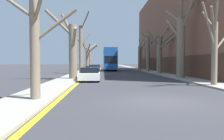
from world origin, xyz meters
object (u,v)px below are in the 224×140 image
street_tree_left_1 (72,48)px  parked_car_0 (90,74)px  street_tree_right_1 (181,40)px  street_tree_right_3 (148,53)px  parked_car_2 (95,69)px  parked_car_1 (93,72)px  street_tree_left_4 (90,56)px  street_tree_left_2 (81,47)px  street_tree_left_3 (87,56)px  street_tree_right_4 (140,56)px  double_decker_bus (110,58)px  street_tree_right_0 (215,46)px  street_tree_right_2 (160,52)px  street_tree_left_0 (35,36)px

street_tree_left_1 → parked_car_0: size_ratio=1.64×
street_tree_right_1 → street_tree_right_3: 16.10m
street_tree_left_1 → parked_car_0: street_tree_left_1 is taller
parked_car_2 → parked_car_1: bearing=-90.0°
street_tree_left_4 → street_tree_right_3: (11.36, -16.57, 0.18)m
street_tree_left_2 → street_tree_left_3: bearing=89.2°
parked_car_2 → parked_car_0: bearing=-90.0°
street_tree_left_4 → street_tree_right_4: (11.38, -8.40, -0.29)m
street_tree_right_4 → double_decker_bus: (-6.62, -1.87, -0.42)m
street_tree_right_0 → street_tree_left_4: bearing=105.8°
street_tree_right_4 → double_decker_bus: bearing=-164.2°
street_tree_left_2 → parked_car_0: 12.54m
street_tree_left_1 → street_tree_left_2: street_tree_left_2 is taller
street_tree_left_2 → street_tree_right_0: (11.21, -17.04, -1.04)m
street_tree_right_0 → street_tree_left_3: bearing=111.4°
street_tree_left_2 → street_tree_right_3: 12.93m
street_tree_left_2 → parked_car_2: (1.95, -0.21, -3.29)m
street_tree_right_2 → street_tree_right_4: (-0.14, 16.03, -0.27)m
street_tree_left_0 → parked_car_0: 11.12m
street_tree_right_0 → parked_car_1: (-9.26, 10.79, -2.30)m
street_tree_right_2 → street_tree_right_4: size_ratio=1.02×
street_tree_left_2 → street_tree_right_3: size_ratio=1.28×
street_tree_left_3 → street_tree_right_0: 30.27m
street_tree_left_3 → parked_car_0: (1.80, -23.07, -2.35)m
parked_car_2 → street_tree_right_0: bearing=-61.2°
street_tree_left_2 → street_tree_right_1: size_ratio=1.03×
street_tree_left_1 → street_tree_right_3: size_ratio=0.96×
street_tree_right_4 → street_tree_left_3: bearing=-163.2°
street_tree_right_1 → street_tree_right_2: size_ratio=1.25×
street_tree_right_0 → parked_car_0: (-9.26, 5.11, -2.30)m
street_tree_right_1 → parked_car_2: street_tree_right_1 is taller
street_tree_left_3 → street_tree_left_1: bearing=-90.2°
street_tree_right_2 → double_decker_bus: size_ratio=0.64×
street_tree_right_4 → street_tree_left_1: bearing=-114.1°
street_tree_left_3 → street_tree_right_3: bearing=-23.4°
street_tree_left_2 → double_decker_bus: street_tree_left_2 is taller
street_tree_right_4 → double_decker_bus: size_ratio=0.63×
street_tree_right_1 → parked_car_0: street_tree_right_1 is taller
street_tree_left_4 → street_tree_right_1: (11.50, -32.66, 0.80)m
street_tree_left_1 → parked_car_2: bearing=79.6°
street_tree_right_0 → street_tree_left_1: bearing=149.6°
street_tree_left_0 → parked_car_1: bearing=83.7°
street_tree_left_4 → parked_car_0: bearing=-86.6°
street_tree_right_0 → street_tree_right_3: size_ratio=0.88×
street_tree_left_1 → street_tree_right_1: size_ratio=0.77×
street_tree_right_4 → parked_car_1: bearing=-114.2°
street_tree_left_2 → street_tree_right_3: street_tree_left_2 is taller
parked_car_0 → street_tree_left_3: bearing=94.5°
street_tree_left_3 → street_tree_left_4: street_tree_left_4 is taller
street_tree_right_0 → street_tree_right_2: bearing=89.3°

